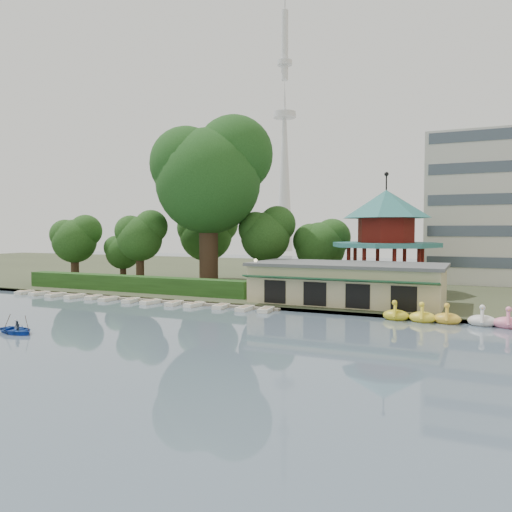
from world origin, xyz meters
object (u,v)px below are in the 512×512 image
Objects in this scene: boathouse at (347,282)px; rowboat_with_passengers at (17,327)px; pavilion at (386,230)px; big_tree at (210,172)px; dock at (135,299)px.

boathouse is 3.71× the size of rowboat_with_passengers.
pavilion is at bearing 57.41° from rowboat_with_passengers.
dock is at bearing -106.10° from big_tree.
pavilion is at bearing 10.31° from big_tree.
boathouse is 0.87× the size of big_tree.
boathouse is at bearing -18.33° from big_tree.
rowboat_with_passengers is at bearing -129.87° from boathouse.
dock is 2.52× the size of pavilion.
dock is 6.78× the size of rowboat_with_passengers.
dock is 18.04m from rowboat_with_passengers.
boathouse is (22.00, 4.77, 2.25)m from dock.
big_tree is 32.07m from rowboat_with_passengers.
big_tree reaches higher than dock.
boathouse is 23.33m from big_tree.
big_tree is at bearing 90.02° from rowboat_with_passengers.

